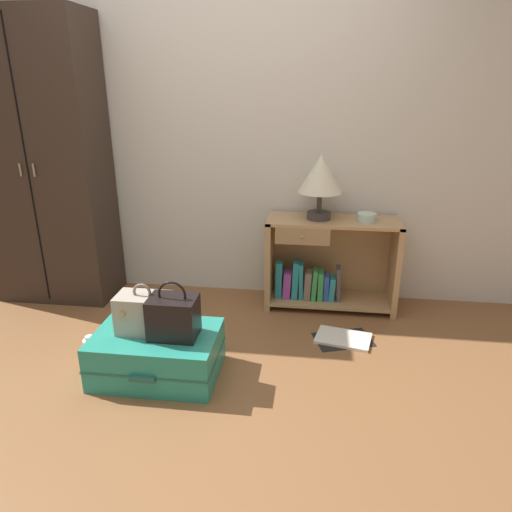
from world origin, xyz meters
TOP-DOWN VIEW (x-y plane):
  - ground_plane at (0.00, 0.00)m, footprint 9.00×9.00m
  - back_wall at (0.00, 1.50)m, footprint 6.40×0.10m
  - wardrobe at (-1.33, 1.20)m, footprint 0.85×0.47m
  - bookshelf at (0.75, 1.26)m, footprint 0.95×0.37m
  - table_lamp at (0.68, 1.25)m, footprint 0.31×0.31m
  - bowl at (1.01, 1.23)m, footprint 0.13×0.13m
  - suitcase_large at (-0.21, 0.21)m, footprint 0.71×0.50m
  - train_case at (-0.28, 0.23)m, footprint 0.30×0.19m
  - handbag at (-0.10, 0.20)m, footprint 0.26×0.20m
  - bottle at (-0.64, 0.26)m, footprint 0.08×0.08m
  - open_book_on_floor at (0.87, 0.74)m, footprint 0.43×0.35m

SIDE VIEW (x-z plane):
  - ground_plane at x=0.00m, z-range 0.00..0.00m
  - open_book_on_floor at x=0.87m, z-range 0.00..0.02m
  - bottle at x=-0.64m, z-range -0.01..0.18m
  - suitcase_large at x=-0.21m, z-range 0.00..0.27m
  - bookshelf at x=0.75m, z-range -0.01..0.67m
  - train_case at x=-0.28m, z-range 0.24..0.53m
  - handbag at x=-0.10m, z-range 0.22..0.56m
  - bowl at x=1.01m, z-range 0.68..0.74m
  - table_lamp at x=0.68m, z-range 0.76..1.21m
  - wardrobe at x=-1.33m, z-range 0.00..2.07m
  - back_wall at x=0.00m, z-range 0.00..2.60m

